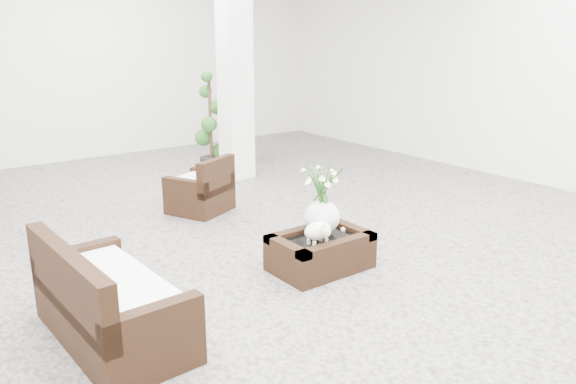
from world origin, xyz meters
TOP-DOWN VIEW (x-y plane):
  - ground at (0.00, 0.00)m, footprint 11.00×11.00m
  - column at (1.20, 2.80)m, footprint 0.40×0.40m
  - coffee_table at (-0.05, -0.67)m, footprint 0.90×0.60m
  - sheep_figurine at (-0.17, -0.77)m, footprint 0.28×0.23m
  - planter_narcissus at (0.05, -0.57)m, footprint 0.44×0.44m
  - tealight at (0.25, -0.65)m, footprint 0.04×0.04m
  - armchair at (-0.10, 1.60)m, footprint 0.86×0.84m
  - loveseat at (-2.07, -0.73)m, footprint 0.75×1.47m
  - topiary at (1.01, 3.26)m, footprint 0.42×0.42m
  - shopper at (1.81, 3.58)m, footprint 0.47×0.64m

SIDE VIEW (x-z plane):
  - ground at x=0.00m, z-range 0.00..0.00m
  - coffee_table at x=-0.05m, z-range 0.00..0.31m
  - tealight at x=0.25m, z-range 0.31..0.34m
  - armchair at x=-0.10m, z-range 0.00..0.70m
  - loveseat at x=-2.07m, z-range 0.00..0.77m
  - sheep_figurine at x=-0.17m, z-range 0.31..0.52m
  - planter_narcissus at x=0.05m, z-range 0.31..1.11m
  - topiary at x=1.01m, z-range 0.00..1.56m
  - shopper at x=1.81m, z-range 0.00..1.64m
  - column at x=1.20m, z-range 0.00..3.50m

